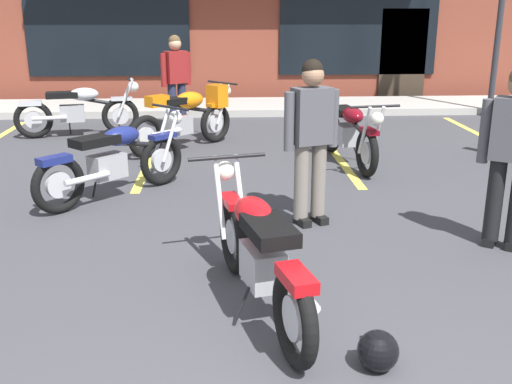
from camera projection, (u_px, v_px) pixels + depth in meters
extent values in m
plane|color=#3D3D42|center=(258.00, 239.00, 5.83)|extent=(80.00, 80.00, 0.00)
cube|color=#A8A59E|center=(237.00, 107.00, 13.02)|extent=(22.00, 1.80, 0.14)
cube|color=brown|center=(232.00, 12.00, 16.28)|extent=(14.41, 5.29, 3.97)
cube|color=black|center=(108.00, 38.00, 13.72)|extent=(3.69, 0.06, 1.70)
cube|color=black|center=(358.00, 38.00, 14.03)|extent=(3.69, 0.06, 1.70)
cube|color=#33281E|center=(403.00, 55.00, 14.21)|extent=(1.10, 0.06, 2.10)
cube|color=#DBCC4C|center=(155.00, 148.00, 9.53)|extent=(0.12, 4.80, 0.01)
cube|color=#DBCC4C|center=(329.00, 146.00, 9.68)|extent=(0.12, 4.80, 0.01)
cube|color=#DBCC4C|center=(498.00, 144.00, 9.83)|extent=(0.12, 4.80, 0.01)
torus|color=black|center=(294.00, 318.00, 3.72)|extent=(0.25, 0.65, 0.64)
cylinder|color=#B7B7BC|center=(294.00, 318.00, 3.72)|extent=(0.13, 0.29, 0.29)
torus|color=black|center=(234.00, 236.00, 5.03)|extent=(0.25, 0.65, 0.64)
cylinder|color=#B7B7BC|center=(234.00, 236.00, 5.03)|extent=(0.13, 0.29, 0.29)
cylinder|color=silver|center=(220.00, 198.00, 5.00)|extent=(0.12, 0.33, 0.66)
cylinder|color=silver|center=(240.00, 196.00, 5.05)|extent=(0.12, 0.33, 0.66)
cylinder|color=black|center=(227.00, 157.00, 5.01)|extent=(0.65, 0.19, 0.03)
sphere|color=silver|center=(225.00, 171.00, 5.12)|extent=(0.21, 0.21, 0.17)
cube|color=#B70F14|center=(232.00, 201.00, 4.98)|extent=(0.22, 0.38, 0.06)
cube|color=#9E9EA3|center=(263.00, 265.00, 4.28)|extent=(0.33, 0.45, 0.28)
cylinder|color=silver|center=(300.00, 290.00, 3.99)|extent=(0.20, 0.55, 0.07)
cylinder|color=black|center=(255.00, 224.00, 4.39)|extent=(0.28, 0.93, 0.26)
ellipsoid|color=#B70F14|center=(254.00, 213.00, 4.38)|extent=(0.37, 0.53, 0.22)
cube|color=black|center=(269.00, 230.00, 4.06)|extent=(0.40, 0.57, 0.10)
cube|color=#B70F14|center=(296.00, 278.00, 3.62)|extent=(0.24, 0.39, 0.08)
cylinder|color=black|center=(241.00, 306.00, 4.24)|extent=(0.14, 0.06, 0.29)
torus|color=black|center=(501.00, 135.00, 8.99)|extent=(0.45, 0.58, 0.64)
cylinder|color=#B7B7BC|center=(501.00, 135.00, 8.99)|extent=(0.21, 0.27, 0.29)
cube|color=black|center=(502.00, 116.00, 8.92)|extent=(0.34, 0.39, 0.08)
torus|color=black|center=(331.00, 131.00, 9.22)|extent=(0.20, 0.65, 0.64)
cylinder|color=#B7B7BC|center=(331.00, 131.00, 9.22)|extent=(0.10, 0.29, 0.29)
torus|color=black|center=(367.00, 153.00, 7.87)|extent=(0.20, 0.65, 0.64)
cylinder|color=#B7B7BC|center=(367.00, 153.00, 7.87)|extent=(0.10, 0.29, 0.29)
cylinder|color=silver|center=(378.00, 130.00, 7.70)|extent=(0.09, 0.33, 0.66)
cylinder|color=silver|center=(365.00, 131.00, 7.67)|extent=(0.09, 0.33, 0.66)
cylinder|color=black|center=(375.00, 106.00, 7.52)|extent=(0.66, 0.13, 0.03)
sphere|color=silver|center=(377.00, 119.00, 7.48)|extent=(0.19, 0.19, 0.17)
cube|color=maroon|center=(369.00, 131.00, 7.75)|extent=(0.19, 0.38, 0.06)
cube|color=#9E9EA3|center=(346.00, 135.00, 8.60)|extent=(0.30, 0.43, 0.28)
cylinder|color=silver|center=(328.00, 133.00, 8.93)|extent=(0.15, 0.55, 0.07)
cylinder|color=black|center=(352.00, 121.00, 8.34)|extent=(0.20, 0.94, 0.26)
ellipsoid|color=maroon|center=(353.00, 115.00, 8.30)|extent=(0.33, 0.51, 0.22)
cube|color=black|center=(344.00, 111.00, 8.63)|extent=(0.36, 0.56, 0.10)
cube|color=maroon|center=(332.00, 113.00, 9.16)|extent=(0.21, 0.38, 0.08)
cylinder|color=black|center=(355.00, 151.00, 8.78)|extent=(0.14, 0.04, 0.29)
torus|color=black|center=(146.00, 137.00, 8.85)|extent=(0.52, 0.53, 0.64)
cylinder|color=#B7B7BC|center=(146.00, 137.00, 8.85)|extent=(0.24, 0.25, 0.29)
torus|color=black|center=(215.00, 123.00, 9.88)|extent=(0.52, 0.53, 0.64)
cylinder|color=#B7B7BC|center=(215.00, 123.00, 9.88)|extent=(0.24, 0.25, 0.29)
cylinder|color=silver|center=(215.00, 102.00, 9.91)|extent=(0.26, 0.26, 0.66)
cylinder|color=silver|center=(223.00, 103.00, 9.80)|extent=(0.26, 0.26, 0.66)
cylinder|color=black|center=(222.00, 83.00, 9.82)|extent=(0.49, 0.49, 0.03)
sphere|color=silver|center=(226.00, 91.00, 9.92)|extent=(0.24, 0.24, 0.17)
cube|color=orange|center=(217.00, 105.00, 9.82)|extent=(0.35, 0.35, 0.06)
cube|color=#9E9EA3|center=(179.00, 125.00, 9.28)|extent=(0.45, 0.45, 0.28)
cylinder|color=silver|center=(166.00, 133.00, 8.94)|extent=(0.44, 0.44, 0.07)
cylinder|color=black|center=(188.00, 108.00, 9.35)|extent=(0.70, 0.71, 0.26)
ellipsoid|color=orange|center=(189.00, 100.00, 9.35)|extent=(0.58, 0.58, 0.26)
cube|color=orange|center=(217.00, 96.00, 9.78)|extent=(0.37, 0.37, 0.36)
cube|color=black|center=(173.00, 101.00, 9.10)|extent=(0.45, 0.45, 0.10)
cube|color=orange|center=(157.00, 101.00, 8.87)|extent=(0.37, 0.37, 0.16)
cylinder|color=black|center=(168.00, 141.00, 9.42)|extent=(0.11, 0.11, 0.29)
torus|color=black|center=(33.00, 120.00, 10.16)|extent=(0.65, 0.23, 0.64)
cylinder|color=#B7B7BC|center=(33.00, 120.00, 10.16)|extent=(0.29, 0.12, 0.29)
torus|color=black|center=(120.00, 116.00, 10.52)|extent=(0.65, 0.23, 0.64)
cylinder|color=#B7B7BC|center=(120.00, 116.00, 10.52)|extent=(0.29, 0.12, 0.29)
cylinder|color=silver|center=(125.00, 97.00, 10.53)|extent=(0.33, 0.11, 0.66)
cylinder|color=silver|center=(125.00, 98.00, 10.36)|extent=(0.33, 0.11, 0.66)
cylinder|color=black|center=(129.00, 79.00, 10.37)|extent=(0.16, 0.65, 0.03)
sphere|color=silver|center=(134.00, 87.00, 10.43)|extent=(0.20, 0.20, 0.17)
cube|color=silver|center=(122.00, 99.00, 10.44)|extent=(0.38, 0.21, 0.06)
cube|color=#9E9EA3|center=(72.00, 113.00, 10.30)|extent=(0.44, 0.32, 0.28)
cylinder|color=silver|center=(49.00, 118.00, 10.09)|extent=(0.55, 0.18, 0.07)
cylinder|color=black|center=(83.00, 99.00, 10.28)|extent=(0.93, 0.25, 0.26)
ellipsoid|color=silver|center=(84.00, 94.00, 10.26)|extent=(0.52, 0.35, 0.22)
cube|color=black|center=(62.00, 95.00, 10.17)|extent=(0.57, 0.38, 0.10)
cube|color=silver|center=(30.00, 103.00, 10.08)|extent=(0.38, 0.23, 0.08)
cylinder|color=black|center=(70.00, 127.00, 10.52)|extent=(0.05, 0.14, 0.29)
torus|color=black|center=(58.00, 185.00, 6.48)|extent=(0.52, 0.53, 0.64)
cylinder|color=#B7B7BC|center=(58.00, 185.00, 6.48)|extent=(0.24, 0.25, 0.29)
torus|color=black|center=(161.00, 160.00, 7.51)|extent=(0.52, 0.53, 0.64)
cylinder|color=#B7B7BC|center=(161.00, 160.00, 7.51)|extent=(0.24, 0.25, 0.29)
cylinder|color=silver|center=(162.00, 133.00, 7.55)|extent=(0.26, 0.26, 0.66)
cylinder|color=silver|center=(171.00, 135.00, 7.44)|extent=(0.26, 0.26, 0.66)
cylinder|color=black|center=(170.00, 107.00, 7.45)|extent=(0.49, 0.48, 0.03)
sphere|color=silver|center=(175.00, 118.00, 7.55)|extent=(0.24, 0.24, 0.17)
cube|color=navy|center=(163.00, 136.00, 7.45)|extent=(0.35, 0.36, 0.06)
cube|color=#9E9EA3|center=(107.00, 166.00, 6.91)|extent=(0.45, 0.45, 0.28)
cylinder|color=silver|center=(87.00, 178.00, 6.57)|extent=(0.43, 0.44, 0.07)
cylinder|color=black|center=(120.00, 143.00, 6.99)|extent=(0.70, 0.72, 0.26)
ellipsoid|color=navy|center=(121.00, 136.00, 6.98)|extent=(0.52, 0.53, 0.22)
cube|color=black|center=(95.00, 141.00, 6.72)|extent=(0.56, 0.57, 0.10)
cube|color=navy|center=(54.00, 160.00, 6.38)|extent=(0.37, 0.37, 0.08)
cylinder|color=black|center=(95.00, 186.00, 7.05)|extent=(0.11, 0.11, 0.29)
cube|color=black|center=(184.00, 127.00, 11.01)|extent=(0.22, 0.25, 0.08)
cube|color=black|center=(175.00, 128.00, 10.90)|extent=(0.22, 0.25, 0.08)
cylinder|color=#232842|center=(182.00, 104.00, 10.92)|extent=(0.21, 0.21, 0.80)
cylinder|color=#232842|center=(172.00, 105.00, 10.80)|extent=(0.21, 0.21, 0.80)
cube|color=maroon|center=(176.00, 67.00, 10.67)|extent=(0.44, 0.40, 0.56)
cylinder|color=maroon|center=(188.00, 69.00, 10.82)|extent=(0.14, 0.14, 0.58)
cylinder|color=maroon|center=(164.00, 70.00, 10.53)|extent=(0.14, 0.14, 0.58)
sphere|color=tan|center=(175.00, 44.00, 10.55)|extent=(0.31, 0.31, 0.22)
sphere|color=brown|center=(175.00, 41.00, 10.54)|extent=(0.29, 0.29, 0.21)
cube|color=black|center=(490.00, 240.00, 5.71)|extent=(0.21, 0.26, 0.08)
cylinder|color=black|center=(495.00, 199.00, 5.55)|extent=(0.21, 0.21, 0.80)
cylinder|color=#4C4C51|center=(485.00, 131.00, 5.44)|extent=(0.14, 0.14, 0.58)
cube|color=black|center=(319.00, 218.00, 6.28)|extent=(0.18, 0.26, 0.08)
cube|color=black|center=(302.00, 221.00, 6.21)|extent=(0.18, 0.26, 0.08)
cylinder|color=slate|center=(319.00, 179.00, 6.19)|extent=(0.19, 0.19, 0.80)
cylinder|color=slate|center=(301.00, 181.00, 6.12)|extent=(0.19, 0.19, 0.80)
cube|color=#4C4C51|center=(312.00, 116.00, 5.96)|extent=(0.43, 0.34, 0.56)
cylinder|color=#4C4C51|center=(333.00, 118.00, 6.07)|extent=(0.13, 0.13, 0.58)
cylinder|color=#4C4C51|center=(289.00, 122.00, 5.88)|extent=(0.13, 0.13, 0.58)
sphere|color=#A07556|center=(313.00, 75.00, 5.84)|extent=(0.28, 0.28, 0.22)
sphere|color=black|center=(313.00, 70.00, 5.84)|extent=(0.27, 0.27, 0.21)
sphere|color=black|center=(378.00, 351.00, 3.71)|extent=(0.26, 0.26, 0.26)
cube|color=black|center=(374.00, 343.00, 3.81)|extent=(0.18, 0.03, 0.09)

